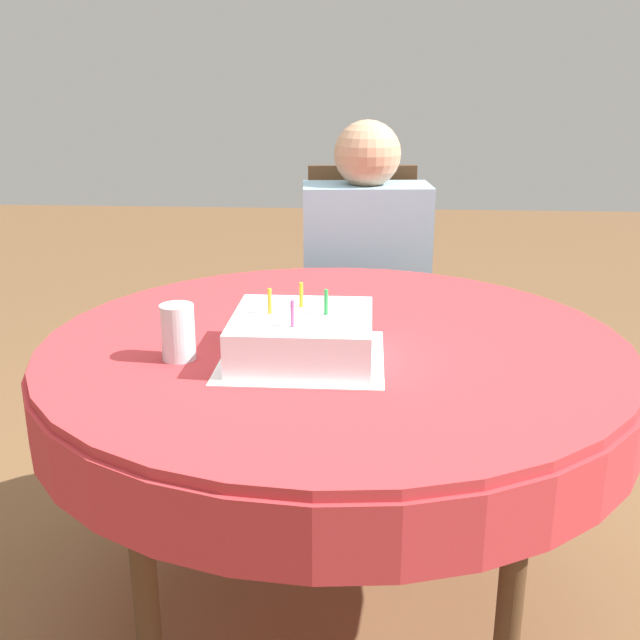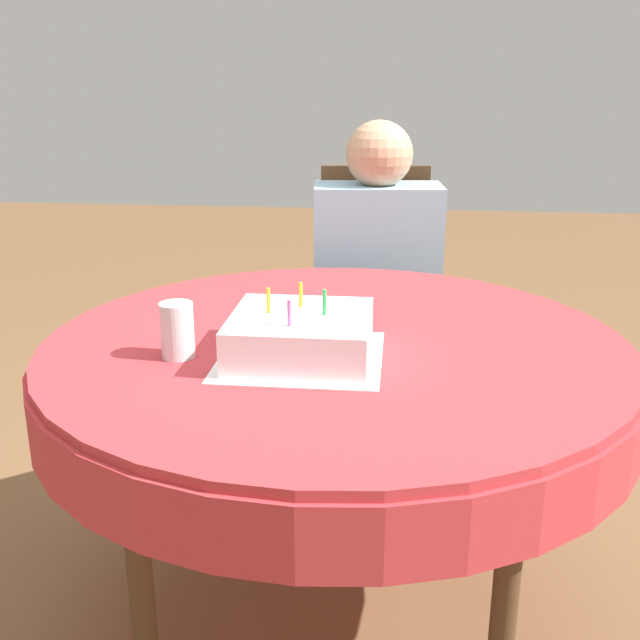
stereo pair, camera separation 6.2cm
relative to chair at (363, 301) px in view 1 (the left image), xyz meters
name	(u,v)px [view 1 (the left image)]	position (x,y,z in m)	size (l,w,h in m)	color
ground_plane	(333,613)	(-0.05, -0.97, -0.52)	(12.00, 12.00, 0.00)	brown
dining_table	(335,374)	(-0.05, -0.97, 0.12)	(1.29, 1.29, 0.73)	#BC3338
chair	(363,301)	(0.00, 0.00, 0.00)	(0.46, 0.46, 0.98)	#4C331E
person	(366,258)	(0.01, -0.10, 0.18)	(0.43, 0.34, 1.14)	tan
napkin	(303,356)	(-0.11, -1.09, 0.20)	(0.33, 0.33, 0.00)	white
birthday_cake	(302,336)	(-0.11, -1.09, 0.25)	(0.28, 0.28, 0.14)	white
drinking_glass	(178,332)	(-0.36, -1.12, 0.26)	(0.07, 0.07, 0.11)	silver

